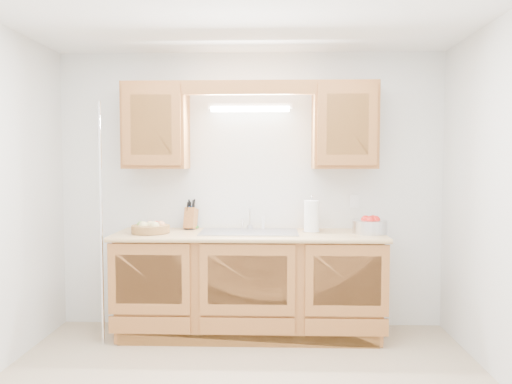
{
  "coord_description": "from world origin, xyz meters",
  "views": [
    {
      "loc": [
        0.2,
        -3.07,
        1.51
      ],
      "look_at": [
        0.07,
        0.85,
        1.27
      ],
      "focal_mm": 35.0,
      "sensor_mm": 36.0,
      "label": 1
    }
  ],
  "objects_px": {
    "fruit_basket": "(151,228)",
    "apple_bowl": "(370,226)",
    "knife_block": "(191,218)",
    "paper_towel": "(311,217)"
  },
  "relations": [
    {
      "from": "knife_block",
      "to": "apple_bowl",
      "type": "xyz_separation_m",
      "value": [
        1.57,
        -0.23,
        -0.03
      ]
    },
    {
      "from": "knife_block",
      "to": "paper_towel",
      "type": "relative_size",
      "value": 0.87
    },
    {
      "from": "apple_bowl",
      "to": "fruit_basket",
      "type": "bearing_deg",
      "value": -178.97
    },
    {
      "from": "fruit_basket",
      "to": "apple_bowl",
      "type": "distance_m",
      "value": 1.88
    },
    {
      "from": "fruit_basket",
      "to": "apple_bowl",
      "type": "height_order",
      "value": "apple_bowl"
    },
    {
      "from": "apple_bowl",
      "to": "knife_block",
      "type": "bearing_deg",
      "value": 171.69
    },
    {
      "from": "fruit_basket",
      "to": "knife_block",
      "type": "relative_size",
      "value": 1.47
    },
    {
      "from": "fruit_basket",
      "to": "paper_towel",
      "type": "height_order",
      "value": "paper_towel"
    },
    {
      "from": "knife_block",
      "to": "apple_bowl",
      "type": "relative_size",
      "value": 0.75
    },
    {
      "from": "knife_block",
      "to": "paper_towel",
      "type": "xyz_separation_m",
      "value": [
        1.08,
        -0.16,
        0.03
      ]
    }
  ]
}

